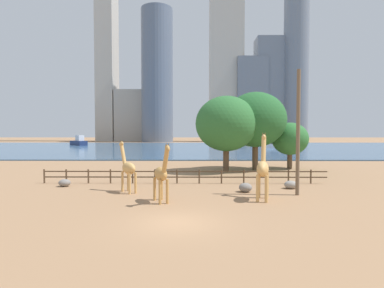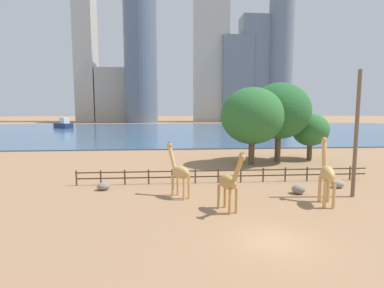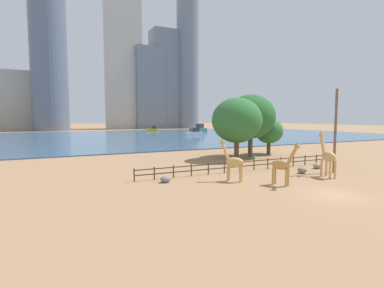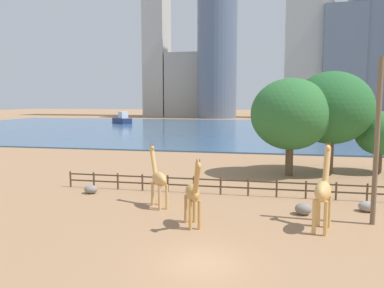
{
  "view_description": "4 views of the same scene",
  "coord_description": "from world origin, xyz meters",
  "px_view_note": "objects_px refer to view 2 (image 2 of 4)",
  "views": [
    {
      "loc": [
        0.9,
        -15.36,
        4.67
      ],
      "look_at": [
        0.52,
        28.65,
        3.01
      ],
      "focal_mm": 28.0,
      "sensor_mm": 36.0,
      "label": 1
    },
    {
      "loc": [
        -5.15,
        -13.81,
        6.51
      ],
      "look_at": [
        -2.31,
        21.21,
        2.43
      ],
      "focal_mm": 28.0,
      "sensor_mm": 36.0,
      "label": 2
    },
    {
      "loc": [
        -20.48,
        -16.02,
        6.23
      ],
      "look_at": [
        1.82,
        29.6,
        1.65
      ],
      "focal_mm": 28.0,
      "sensor_mm": 36.0,
      "label": 3
    },
    {
      "loc": [
        2.66,
        -15.29,
        6.99
      ],
      "look_at": [
        -3.45,
        14.68,
        3.45
      ],
      "focal_mm": 35.0,
      "sensor_mm": 36.0,
      "label": 4
    }
  ],
  "objects_px": {
    "giraffe_tall": "(179,172)",
    "giraffe_companion": "(229,182)",
    "giraffe_young": "(327,173)",
    "boulder_by_pole": "(298,189)",
    "tree_right_tall": "(279,111)",
    "boat_tug": "(279,124)",
    "boulder_near_fence": "(103,186)",
    "boat_barge": "(64,125)",
    "utility_pole": "(356,135)",
    "boulder_small": "(338,184)",
    "boat_sailboat": "(231,123)",
    "boat_ferry": "(266,128)",
    "tree_center_broad": "(252,116)",
    "tree_left_large": "(310,130)"
  },
  "relations": [
    {
      "from": "giraffe_tall",
      "to": "giraffe_companion",
      "type": "bearing_deg",
      "value": -177.57
    },
    {
      "from": "giraffe_young",
      "to": "boulder_by_pole",
      "type": "relative_size",
      "value": 4.59
    },
    {
      "from": "boulder_by_pole",
      "to": "tree_right_tall",
      "type": "distance_m",
      "value": 15.84
    },
    {
      "from": "boat_tug",
      "to": "giraffe_tall",
      "type": "bearing_deg",
      "value": 43.4
    },
    {
      "from": "boulder_near_fence",
      "to": "boat_barge",
      "type": "relative_size",
      "value": 0.13
    },
    {
      "from": "boat_barge",
      "to": "giraffe_tall",
      "type": "bearing_deg",
      "value": 157.99
    },
    {
      "from": "tree_right_tall",
      "to": "boulder_near_fence",
      "type": "bearing_deg",
      "value": -147.76
    },
    {
      "from": "boulder_by_pole",
      "to": "boat_tug",
      "type": "height_order",
      "value": "boat_tug"
    },
    {
      "from": "giraffe_young",
      "to": "giraffe_tall",
      "type": "bearing_deg",
      "value": 91.43
    },
    {
      "from": "utility_pole",
      "to": "boulder_by_pole",
      "type": "height_order",
      "value": "utility_pole"
    },
    {
      "from": "boulder_near_fence",
      "to": "tree_right_tall",
      "type": "distance_m",
      "value": 23.17
    },
    {
      "from": "boulder_near_fence",
      "to": "boulder_small",
      "type": "distance_m",
      "value": 19.36
    },
    {
      "from": "boat_tug",
      "to": "boulder_small",
      "type": "bearing_deg",
      "value": 51.04
    },
    {
      "from": "boulder_near_fence",
      "to": "boat_sailboat",
      "type": "bearing_deg",
      "value": 72.08
    },
    {
      "from": "boat_ferry",
      "to": "boat_tug",
      "type": "relative_size",
      "value": 0.69
    },
    {
      "from": "giraffe_young",
      "to": "tree_center_broad",
      "type": "relative_size",
      "value": 0.52
    },
    {
      "from": "tree_right_tall",
      "to": "boat_sailboat",
      "type": "height_order",
      "value": "tree_right_tall"
    },
    {
      "from": "giraffe_tall",
      "to": "boulder_by_pole",
      "type": "xyz_separation_m",
      "value": [
        9.23,
        0.14,
        -1.56
      ]
    },
    {
      "from": "tree_right_tall",
      "to": "boat_barge",
      "type": "xyz_separation_m",
      "value": [
        -48.8,
        68.11,
        -4.89
      ]
    },
    {
      "from": "boulder_by_pole",
      "to": "boulder_small",
      "type": "xyz_separation_m",
      "value": [
        4.03,
        1.46,
        -0.03
      ]
    },
    {
      "from": "utility_pole",
      "to": "boulder_near_fence",
      "type": "relative_size",
      "value": 9.17
    },
    {
      "from": "boulder_by_pole",
      "to": "boulder_small",
      "type": "height_order",
      "value": "boulder_by_pole"
    },
    {
      "from": "giraffe_tall",
      "to": "giraffe_young",
      "type": "bearing_deg",
      "value": -142.88
    },
    {
      "from": "boulder_by_pole",
      "to": "tree_left_large",
      "type": "xyz_separation_m",
      "value": [
        8.35,
        15.41,
        3.51
      ]
    },
    {
      "from": "boat_barge",
      "to": "boulder_by_pole",
      "type": "bearing_deg",
      "value": 163.19
    },
    {
      "from": "tree_left_large",
      "to": "tree_center_broad",
      "type": "height_order",
      "value": "tree_center_broad"
    },
    {
      "from": "tree_left_large",
      "to": "giraffe_tall",
      "type": "bearing_deg",
      "value": -138.51
    },
    {
      "from": "utility_pole",
      "to": "boulder_by_pole",
      "type": "distance_m",
      "value": 5.79
    },
    {
      "from": "giraffe_companion",
      "to": "boulder_near_fence",
      "type": "height_order",
      "value": "giraffe_companion"
    },
    {
      "from": "boulder_small",
      "to": "tree_left_large",
      "type": "height_order",
      "value": "tree_left_large"
    },
    {
      "from": "giraffe_companion",
      "to": "boat_sailboat",
      "type": "xyz_separation_m",
      "value": [
        21.96,
        101.89,
        -0.92
      ]
    },
    {
      "from": "tree_center_broad",
      "to": "boat_barge",
      "type": "height_order",
      "value": "tree_center_broad"
    },
    {
      "from": "boat_sailboat",
      "to": "boat_tug",
      "type": "xyz_separation_m",
      "value": [
        14.04,
        -15.67,
        0.38
      ]
    },
    {
      "from": "utility_pole",
      "to": "boat_sailboat",
      "type": "relative_size",
      "value": 1.67
    },
    {
      "from": "tree_center_broad",
      "to": "tree_right_tall",
      "type": "height_order",
      "value": "tree_right_tall"
    },
    {
      "from": "giraffe_tall",
      "to": "utility_pole",
      "type": "relative_size",
      "value": 0.44
    },
    {
      "from": "tree_center_broad",
      "to": "giraffe_young",
      "type": "bearing_deg",
      "value": -86.32
    },
    {
      "from": "giraffe_tall",
      "to": "boat_tug",
      "type": "xyz_separation_m",
      "value": [
        39.02,
        82.78,
        -0.55
      ]
    },
    {
      "from": "giraffe_tall",
      "to": "tree_center_broad",
      "type": "height_order",
      "value": "tree_center_broad"
    },
    {
      "from": "tree_left_large",
      "to": "boat_sailboat",
      "type": "bearing_deg",
      "value": 84.91
    },
    {
      "from": "boulder_small",
      "to": "boat_sailboat",
      "type": "xyz_separation_m",
      "value": [
        11.7,
        96.84,
        0.66
      ]
    },
    {
      "from": "utility_pole",
      "to": "tree_left_large",
      "type": "distance_m",
      "value": 17.18
    },
    {
      "from": "utility_pole",
      "to": "boulder_small",
      "type": "distance_m",
      "value": 5.06
    },
    {
      "from": "boulder_by_pole",
      "to": "tree_left_large",
      "type": "bearing_deg",
      "value": 61.55
    },
    {
      "from": "giraffe_tall",
      "to": "boat_sailboat",
      "type": "distance_m",
      "value": 101.57
    },
    {
      "from": "boat_ferry",
      "to": "boat_barge",
      "type": "xyz_separation_m",
      "value": [
        -64.38,
        17.06,
        0.38
      ]
    },
    {
      "from": "tree_left_large",
      "to": "tree_right_tall",
      "type": "xyz_separation_m",
      "value": [
        -4.72,
        -1.18,
        2.43
      ]
    },
    {
      "from": "utility_pole",
      "to": "boat_barge",
      "type": "distance_m",
      "value": 96.76
    },
    {
      "from": "tree_center_broad",
      "to": "boulder_small",
      "type": "bearing_deg",
      "value": -68.74
    },
    {
      "from": "boat_tug",
      "to": "tree_center_broad",
      "type": "bearing_deg",
      "value": 45.49
    }
  ]
}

